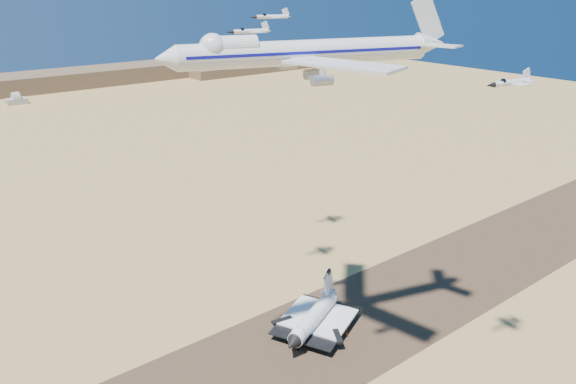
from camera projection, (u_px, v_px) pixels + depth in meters
ground at (284, 358)px, 178.67m from camera, size 1200.00×1200.00×0.00m
runway at (284, 358)px, 178.66m from camera, size 600.00×50.00×0.06m
ridgeline at (28, 86)px, 600.10m from camera, size 960.00×90.00×18.00m
shuttle at (314, 319)px, 190.60m from camera, size 37.36×31.98×18.20m
carrier_747 at (299, 53)px, 140.29m from camera, size 78.27×58.30×19.61m
crew_a at (344, 332)px, 190.40m from camera, size 0.59×0.69×1.61m
crew_b at (346, 330)px, 191.20m from camera, size 0.79×1.05×1.91m
crew_c at (347, 335)px, 188.82m from camera, size 0.95×1.08×1.65m
chase_jet_a at (510, 82)px, 130.30m from camera, size 14.97×8.28×3.74m
chase_jet_d at (250, 31)px, 178.41m from camera, size 15.00×8.44×3.77m
chase_jet_e at (271, 16)px, 209.82m from camera, size 15.53×9.02×3.95m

